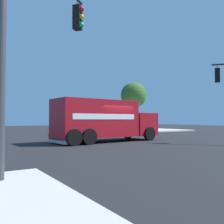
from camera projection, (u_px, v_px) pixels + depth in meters
ground_plane at (111, 142)px, 17.44m from camera, size 100.00×100.00×0.00m
sidewalk_corner_near at (138, 130)px, 35.44m from camera, size 11.14×11.14×0.14m
delivery_truck at (104, 120)px, 17.43m from camera, size 8.00×3.25×2.89m
traffic_light_secondary at (36, 24)px, 7.16m from camera, size 3.53×2.81×6.39m
pedestrian_near_corner at (136, 124)px, 31.77m from camera, size 0.48×0.35×1.59m
picket_fence_run at (117, 125)px, 39.91m from camera, size 6.04×0.05×0.95m
shade_tree_near at (134, 95)px, 38.53m from camera, size 4.01×4.01×7.23m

